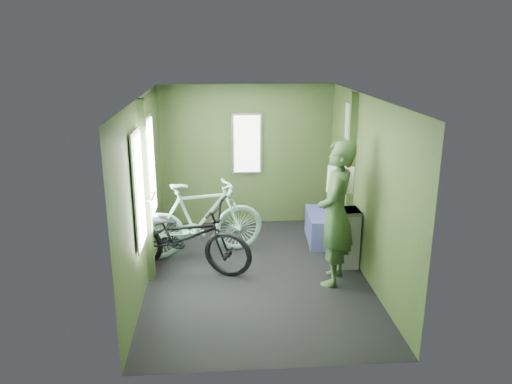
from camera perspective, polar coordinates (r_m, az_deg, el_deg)
The scene contains 6 objects.
room at distance 6.20m, azimuth -0.30°, elevation 2.80°, with size 4.00×4.02×2.31m.
bicycle_black at distance 6.82m, azimuth -8.21°, elevation -8.89°, with size 0.66×1.90×1.00m, color black.
bicycle_mint at distance 7.23m, azimuth -6.29°, elevation -7.25°, with size 0.52×1.85×1.11m, color #89CCB3.
passenger at distance 6.20m, azimuth 9.10°, elevation -2.49°, with size 0.64×0.78×1.82m.
waste_box at distance 6.87m, azimuth 10.53°, elevation -5.16°, with size 0.24×0.33×0.80m, color gray.
bench_seat at distance 7.69m, azimuth 7.99°, elevation -3.59°, with size 0.56×0.92×0.94m.
Camera 1 is at (-0.48, -5.96, 2.94)m, focal length 35.00 mm.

